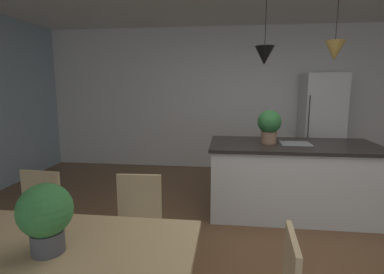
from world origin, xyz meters
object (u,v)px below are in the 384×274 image
(dining_table, at_px, (15,254))
(kitchen_island, at_px, (292,178))
(potted_plant_on_table, at_px, (46,214))
(refrigerator, at_px, (320,126))
(potted_plant_on_island, at_px, (269,125))
(chair_far_left, at_px, (33,219))
(chair_far_right, at_px, (136,225))

(dining_table, distance_m, kitchen_island, 3.07)
(potted_plant_on_table, bearing_deg, refrigerator, 57.76)
(potted_plant_on_island, relative_size, potted_plant_on_table, 1.09)
(kitchen_island, bearing_deg, potted_plant_on_table, -126.68)
(dining_table, relative_size, potted_plant_on_table, 5.38)
(kitchen_island, height_order, refrigerator, refrigerator)
(refrigerator, xyz_separation_m, potted_plant_on_island, (-1.12, -1.71, 0.22))
(chair_far_left, relative_size, potted_plant_on_table, 2.27)
(chair_far_left, bearing_deg, dining_table, -59.93)
(chair_far_left, xyz_separation_m, refrigerator, (3.28, 3.24, 0.44))
(chair_far_left, relative_size, kitchen_island, 0.42)
(kitchen_island, bearing_deg, chair_far_right, -135.48)
(kitchen_island, relative_size, potted_plant_on_island, 4.93)
(refrigerator, xyz_separation_m, potted_plant_on_table, (-2.57, -4.08, 0.03))
(dining_table, xyz_separation_m, potted_plant_on_table, (0.24, -0.05, 0.28))
(dining_table, distance_m, potted_plant_on_table, 0.38)
(chair_far_right, distance_m, potted_plant_on_table, 0.99)
(dining_table, height_order, kitchen_island, kitchen_island)
(potted_plant_on_table, bearing_deg, chair_far_right, 75.66)
(kitchen_island, relative_size, potted_plant_on_table, 5.35)
(dining_table, relative_size, kitchen_island, 1.00)
(kitchen_island, distance_m, potted_plant_on_island, 0.74)
(kitchen_island, xyz_separation_m, refrigerator, (0.81, 1.71, 0.45))
(chair_far_right, distance_m, potted_plant_on_island, 2.07)
(chair_far_right, bearing_deg, chair_far_left, -179.99)
(kitchen_island, xyz_separation_m, potted_plant_on_island, (-0.31, 0.00, 0.67))
(kitchen_island, bearing_deg, potted_plant_on_island, 180.00)
(chair_far_right, relative_size, refrigerator, 0.48)
(potted_plant_on_table, bearing_deg, kitchen_island, 53.32)
(chair_far_right, height_order, chair_far_left, same)
(kitchen_island, height_order, potted_plant_on_island, potted_plant_on_island)
(refrigerator, relative_size, potted_plant_on_island, 4.38)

